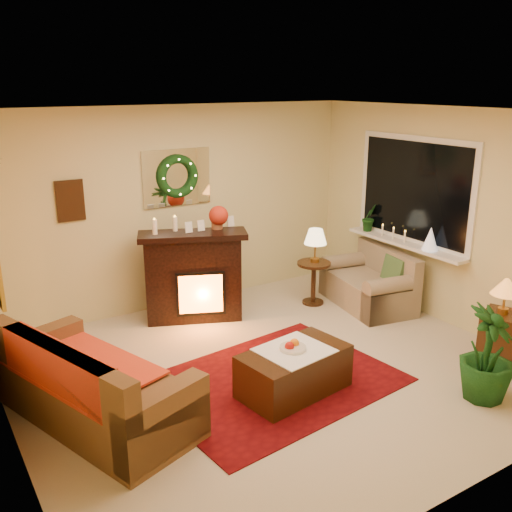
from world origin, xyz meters
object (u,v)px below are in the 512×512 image
side_table_round (313,280)px  coffee_table (294,372)px  end_table_square (503,336)px  fireplace (193,277)px  loveseat (368,275)px  sofa (95,375)px

side_table_round → coffee_table: size_ratio=0.55×
coffee_table → end_table_square: bearing=-23.8°
fireplace → end_table_square: (2.30, -2.75, -0.28)m
fireplace → end_table_square: bearing=-26.8°
loveseat → coffee_table: (-2.14, -1.30, -0.21)m
fireplace → loveseat: bearing=2.6°
fireplace → loveseat: (2.16, -0.81, -0.13)m
sofa → coffee_table: 1.83m
fireplace → loveseat: size_ratio=0.89×
sofa → loveseat: (3.87, 0.73, -0.01)m
fireplace → coffee_table: 2.13m
sofa → end_table_square: bearing=-35.2°
sofa → coffee_table: (1.73, -0.57, -0.22)m
loveseat → side_table_round: (-0.57, 0.43, -0.09)m
fireplace → loveseat: fireplace is taller
loveseat → side_table_round: bearing=153.4°
side_table_round → coffee_table: (-1.57, -1.72, -0.12)m
loveseat → fireplace: bearing=169.5°
sofa → coffee_table: bearing=-36.6°
sofa → fireplace: fireplace is taller
sofa → end_table_square: 4.19m
loveseat → coffee_table: 2.51m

